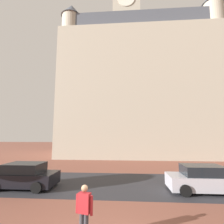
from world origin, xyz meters
name	(u,v)px	position (x,y,z in m)	size (l,w,h in m)	color
ground_plane	(115,174)	(0.00, 10.00, 0.00)	(120.00, 120.00, 0.00)	brown
street_asphalt_strip	(113,183)	(0.00, 7.20, 0.00)	(120.00, 6.20, 0.00)	#2D2D33
landmark_building	(138,88)	(3.29, 24.13, 11.50)	(25.17, 13.44, 34.81)	#B2A893
person_skater	(84,209)	(-0.48, 0.72, 0.96)	(0.59, 0.36, 1.73)	#333338
car_black	(24,176)	(-5.63, 5.84, 0.73)	(4.10, 2.09, 1.53)	black
car_silver	(203,179)	(5.51, 5.84, 0.73)	(4.08, 1.99, 1.53)	#B2B2BC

